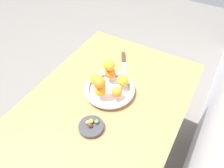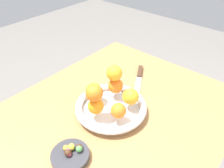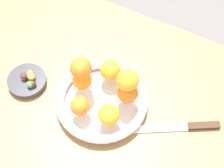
{
  "view_description": "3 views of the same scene",
  "coord_description": "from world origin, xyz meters",
  "px_view_note": "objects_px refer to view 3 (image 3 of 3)",
  "views": [
    {
      "loc": [
        0.58,
        0.38,
        1.61
      ],
      "look_at": [
        -0.04,
        0.03,
        0.86
      ],
      "focal_mm": 35.0,
      "sensor_mm": 36.0,
      "label": 1
    },
    {
      "loc": [
        0.37,
        0.38,
        1.32
      ],
      "look_at": [
        -0.08,
        -0.01,
        0.87
      ],
      "focal_mm": 35.0,
      "sensor_mm": 36.0,
      "label": 2
    },
    {
      "loc": [
        -0.32,
        0.38,
        1.64
      ],
      "look_at": [
        -0.1,
        -0.04,
        0.83
      ],
      "focal_mm": 55.0,
      "sensor_mm": 36.0,
      "label": 3
    }
  ],
  "objects_px": {
    "candy_ball_5": "(24,78)",
    "candy_dish": "(27,81)",
    "fruit_bowl": "(102,101)",
    "orange_2": "(128,93)",
    "orange_0": "(80,106)",
    "orange_3": "(110,70)",
    "candy_ball_2": "(30,73)",
    "orange_4": "(82,80)",
    "knife": "(182,127)",
    "candy_ball_4": "(33,84)",
    "candy_ball_6": "(24,76)",
    "orange_1": "(109,115)",
    "dining_table": "(78,109)",
    "candy_ball_3": "(30,84)",
    "orange_5": "(81,68)",
    "candy_ball_1": "(27,76)",
    "orange_6": "(128,80)",
    "candy_ball_0": "(31,77)"
  },
  "relations": [
    {
      "from": "candy_ball_5",
      "to": "candy_dish",
      "type": "bearing_deg",
      "value": -153.18
    },
    {
      "from": "fruit_bowl",
      "to": "orange_2",
      "type": "bearing_deg",
      "value": -153.62
    },
    {
      "from": "orange_0",
      "to": "candy_ball_5",
      "type": "height_order",
      "value": "orange_0"
    },
    {
      "from": "orange_3",
      "to": "candy_ball_2",
      "type": "distance_m",
      "value": 0.24
    },
    {
      "from": "orange_4",
      "to": "knife",
      "type": "xyz_separation_m",
      "value": [
        -0.3,
        -0.03,
        -0.06
      ]
    },
    {
      "from": "orange_0",
      "to": "candy_ball_4",
      "type": "distance_m",
      "value": 0.17
    },
    {
      "from": "candy_ball_6",
      "to": "knife",
      "type": "distance_m",
      "value": 0.48
    },
    {
      "from": "orange_1",
      "to": "orange_0",
      "type": "bearing_deg",
      "value": 7.23
    },
    {
      "from": "candy_ball_6",
      "to": "dining_table",
      "type": "bearing_deg",
      "value": -170.7
    },
    {
      "from": "fruit_bowl",
      "to": "orange_3",
      "type": "bearing_deg",
      "value": -81.62
    },
    {
      "from": "orange_1",
      "to": "candy_ball_2",
      "type": "relative_size",
      "value": 3.52
    },
    {
      "from": "orange_3",
      "to": "candy_ball_4",
      "type": "height_order",
      "value": "orange_3"
    },
    {
      "from": "candy_ball_5",
      "to": "candy_ball_3",
      "type": "bearing_deg",
      "value": 159.92
    },
    {
      "from": "orange_5",
      "to": "candy_ball_1",
      "type": "relative_size",
      "value": 3.53
    },
    {
      "from": "fruit_bowl",
      "to": "candy_ball_4",
      "type": "height_order",
      "value": "candy_ball_4"
    },
    {
      "from": "candy_dish",
      "to": "candy_ball_5",
      "type": "height_order",
      "value": "candy_ball_5"
    },
    {
      "from": "orange_1",
      "to": "orange_3",
      "type": "relative_size",
      "value": 1.02
    },
    {
      "from": "candy_ball_5",
      "to": "candy_ball_1",
      "type": "bearing_deg",
      "value": -119.58
    },
    {
      "from": "candy_ball_5",
      "to": "candy_ball_6",
      "type": "height_order",
      "value": "candy_ball_6"
    },
    {
      "from": "orange_3",
      "to": "candy_ball_6",
      "type": "distance_m",
      "value": 0.26
    },
    {
      "from": "orange_1",
      "to": "dining_table",
      "type": "bearing_deg",
      "value": -16.27
    },
    {
      "from": "orange_4",
      "to": "orange_3",
      "type": "bearing_deg",
      "value": -131.15
    },
    {
      "from": "orange_1",
      "to": "orange_6",
      "type": "height_order",
      "value": "orange_6"
    },
    {
      "from": "candy_ball_3",
      "to": "candy_ball_5",
      "type": "xyz_separation_m",
      "value": [
        0.03,
        -0.01,
        -0.0
      ]
    },
    {
      "from": "orange_1",
      "to": "fruit_bowl",
      "type": "bearing_deg",
      "value": -45.62
    },
    {
      "from": "orange_4",
      "to": "candy_dish",
      "type": "bearing_deg",
      "value": 16.89
    },
    {
      "from": "orange_3",
      "to": "orange_6",
      "type": "distance_m",
      "value": 0.1
    },
    {
      "from": "orange_0",
      "to": "orange_2",
      "type": "xyz_separation_m",
      "value": [
        -0.1,
        -0.09,
        0.0
      ]
    },
    {
      "from": "candy_ball_3",
      "to": "knife",
      "type": "bearing_deg",
      "value": -168.59
    },
    {
      "from": "dining_table",
      "to": "candy_ball_2",
      "type": "relative_size",
      "value": 63.29
    },
    {
      "from": "orange_5",
      "to": "candy_dish",
      "type": "bearing_deg",
      "value": 17.65
    },
    {
      "from": "candy_ball_0",
      "to": "candy_ball_2",
      "type": "height_order",
      "value": "candy_ball_0"
    },
    {
      "from": "candy_ball_6",
      "to": "orange_4",
      "type": "bearing_deg",
      "value": -163.81
    },
    {
      "from": "candy_ball_3",
      "to": "candy_ball_5",
      "type": "bearing_deg",
      "value": -20.08
    },
    {
      "from": "orange_6",
      "to": "candy_ball_2",
      "type": "height_order",
      "value": "orange_6"
    },
    {
      "from": "orange_1",
      "to": "candy_ball_5",
      "type": "distance_m",
      "value": 0.29
    },
    {
      "from": "orange_6",
      "to": "candy_ball_5",
      "type": "height_order",
      "value": "orange_6"
    },
    {
      "from": "fruit_bowl",
      "to": "orange_1",
      "type": "height_order",
      "value": "orange_1"
    },
    {
      "from": "orange_5",
      "to": "candy_ball_1",
      "type": "xyz_separation_m",
      "value": [
        0.17,
        0.05,
        -0.1
      ]
    },
    {
      "from": "candy_ball_2",
      "to": "candy_ball_5",
      "type": "distance_m",
      "value": 0.02
    },
    {
      "from": "knife",
      "to": "orange_3",
      "type": "bearing_deg",
      "value": -9.0
    },
    {
      "from": "fruit_bowl",
      "to": "candy_dish",
      "type": "height_order",
      "value": "fruit_bowl"
    },
    {
      "from": "candy_dish",
      "to": "orange_0",
      "type": "height_order",
      "value": "orange_0"
    },
    {
      "from": "orange_4",
      "to": "candy_ball_4",
      "type": "xyz_separation_m",
      "value": [
        0.14,
        0.06,
        -0.04
      ]
    },
    {
      "from": "orange_0",
      "to": "candy_ball_4",
      "type": "relative_size",
      "value": 2.77
    },
    {
      "from": "dining_table",
      "to": "candy_ball_3",
      "type": "height_order",
      "value": "candy_ball_3"
    },
    {
      "from": "orange_0",
      "to": "orange_6",
      "type": "distance_m",
      "value": 0.15
    },
    {
      "from": "candy_ball_1",
      "to": "knife",
      "type": "relative_size",
      "value": 0.07
    },
    {
      "from": "candy_ball_6",
      "to": "orange_5",
      "type": "bearing_deg",
      "value": -163.07
    },
    {
      "from": "dining_table",
      "to": "orange_4",
      "type": "xyz_separation_m",
      "value": [
        -0.01,
        -0.02,
        0.16
      ]
    }
  ]
}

